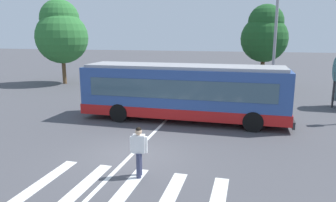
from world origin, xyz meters
TOP-DOWN VIEW (x-y plane):
  - ground_plane at (0.00, 0.00)m, footprint 160.00×160.00m
  - city_transit_bus at (0.93, 5.41)m, footprint 11.20×2.65m
  - pedestrian_crossing_street at (0.97, -1.86)m, footprint 0.57×0.39m
  - parked_car_black at (-3.95, 13.13)m, footprint 2.11×4.61m
  - parked_car_red at (-1.23, 13.62)m, footprint 2.01×4.57m
  - parked_car_charcoal at (1.67, 13.72)m, footprint 1.94×4.53m
  - twin_arm_street_lamp at (5.93, 11.91)m, footprint 5.22×0.32m
  - background_tree_left at (-13.02, 15.69)m, footprint 4.87×4.87m
  - background_tree_right at (5.46, 17.79)m, footprint 4.02×4.02m
  - crosswalk_painted_stripes at (0.89, -3.00)m, footprint 6.01×3.35m
  - lane_center_line at (0.02, 2.00)m, footprint 0.16×24.00m

SIDE VIEW (x-z plane):
  - ground_plane at x=0.00m, z-range 0.00..0.00m
  - lane_center_line at x=0.02m, z-range 0.00..0.01m
  - crosswalk_painted_stripes at x=0.89m, z-range 0.00..0.01m
  - parked_car_black at x=-3.95m, z-range 0.09..1.44m
  - parked_car_red at x=-1.23m, z-range 0.09..1.44m
  - parked_car_charcoal at x=1.67m, z-range 0.09..1.44m
  - pedestrian_crossing_street at x=0.97m, z-range 0.11..1.83m
  - city_transit_bus at x=0.93m, z-range 0.06..3.12m
  - background_tree_right at x=5.46m, z-range 1.10..8.31m
  - background_tree_left at x=-13.02m, z-range 0.93..8.84m
  - twin_arm_street_lamp at x=5.93m, z-range 1.08..10.03m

